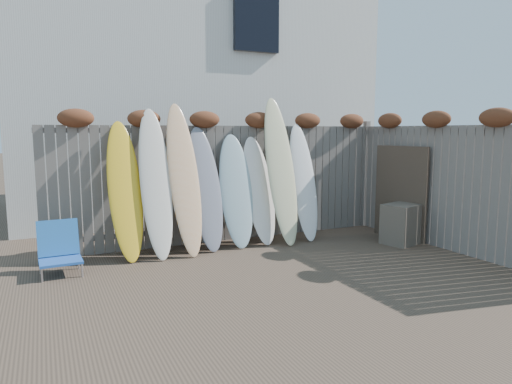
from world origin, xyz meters
name	(u,v)px	position (x,y,z in m)	size (l,w,h in m)	color
ground	(295,280)	(0.00, 0.00, 0.00)	(80.00, 80.00, 0.00)	#493A2D
back_fence	(230,173)	(0.06, 2.39, 1.18)	(6.05, 0.28, 2.24)	slate
right_fence	(452,180)	(2.99, 0.25, 1.14)	(0.28, 4.40, 2.24)	slate
house	(185,79)	(0.50, 6.50, 3.20)	(8.50, 5.50, 6.33)	silver
beach_chair	(59,249)	(-2.74, 1.61, 0.33)	(0.55, 0.58, 0.70)	#2355B0
wooden_crate	(401,224)	(2.59, 0.89, 0.34)	(0.58, 0.48, 0.68)	#665A4D
lattice_panel	(400,193)	(2.83, 1.21, 0.83)	(0.05, 1.10, 1.65)	#46302A
surfboard_0	(125,190)	(-1.80, 1.95, 1.04)	(0.49, 0.07, 2.15)	yellow
surfboard_1	(156,183)	(-1.35, 1.91, 1.13)	(0.47, 0.07, 2.36)	silver
surfboard_2	(184,179)	(-0.90, 1.91, 1.18)	(0.48, 0.07, 2.45)	#F0C275
surfboard_3	(205,188)	(-0.53, 2.00, 0.99)	(0.53, 0.07, 2.07)	slate
surfboard_4	(236,190)	(0.00, 1.98, 0.93)	(0.55, 0.07, 1.94)	#A0BEC8
surfboard_5	(259,190)	(0.44, 2.00, 0.91)	(0.53, 0.07, 1.89)	white
surfboard_6	(281,170)	(0.80, 1.90, 1.25)	(0.50, 0.07, 2.60)	beige
surfboard_7	(303,182)	(1.28, 1.96, 1.02)	(0.46, 0.07, 2.12)	white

